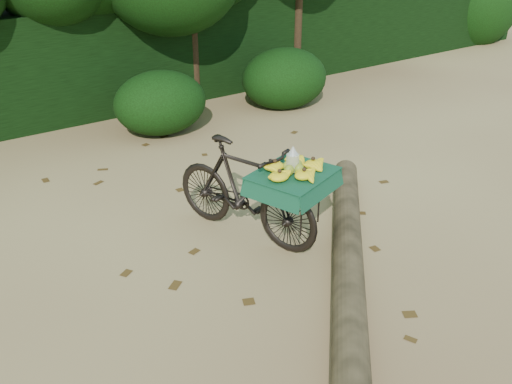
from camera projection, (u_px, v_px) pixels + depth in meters
ground at (230, 303)px, 4.90m from camera, size 80.00×80.00×0.00m
vendor_bicycle at (246, 189)px, 5.69m from camera, size 1.19×1.94×1.10m
fallen_log at (348, 254)px, 5.35m from camera, size 2.97×3.13×0.29m
hedge_backdrop at (23, 66)px, 9.06m from camera, size 26.00×1.80×1.80m
bush_clumps at (100, 118)px, 8.07m from camera, size 8.80×1.70×0.90m
leaf_litter at (194, 269)px, 5.36m from camera, size 7.00×7.30×0.01m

